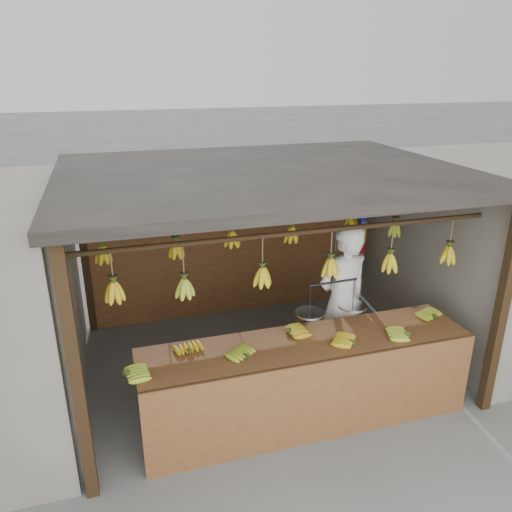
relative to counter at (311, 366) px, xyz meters
name	(u,v)px	position (x,y,z in m)	size (l,w,h in m)	color
ground	(263,363)	(-0.09, 1.23, -0.70)	(80.00, 80.00, 0.00)	#5B5B57
stall	(255,201)	(-0.09, 1.56, 1.27)	(4.30, 3.30, 2.40)	black
counter	(311,366)	(0.00, 0.00, 0.00)	(3.50, 0.75, 0.96)	brown
hanging_bananas	(264,239)	(-0.10, 1.22, 0.91)	(3.62, 2.22, 0.37)	#BC9814
balance_scale	(332,306)	(0.30, 0.23, 0.50)	(0.75, 0.30, 0.86)	black
vendor	(342,301)	(0.72, 0.82, 0.21)	(0.67, 0.44, 1.83)	white
bag_bundles	(359,237)	(1.85, 2.58, 0.30)	(0.08, 0.26, 1.14)	#1426BF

